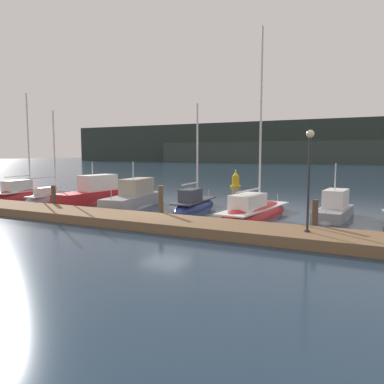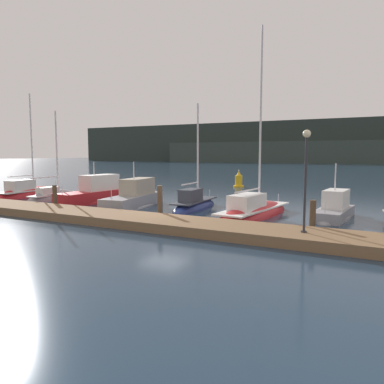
{
  "view_description": "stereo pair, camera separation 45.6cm",
  "coord_description": "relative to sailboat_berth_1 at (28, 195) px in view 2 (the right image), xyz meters",
  "views": [
    {
      "loc": [
        10.66,
        -17.69,
        3.67
      ],
      "look_at": [
        0.0,
        3.32,
        1.2
      ],
      "focal_mm": 35.0,
      "sensor_mm": 36.0,
      "label": 1
    },
    {
      "loc": [
        11.06,
        -17.48,
        3.67
      ],
      "look_at": [
        0.0,
        3.32,
        1.2
      ],
      "focal_mm": 35.0,
      "sensor_mm": 36.0,
      "label": 2
    }
  ],
  "objects": [
    {
      "name": "sailboat_berth_5",
      "position": [
        15.66,
        0.48,
        0.02
      ],
      "size": [
        2.01,
        5.89,
        7.52
      ],
      "color": "navy",
      "rests_on": "ground"
    },
    {
      "name": "sailboat_berth_6",
      "position": [
        20.11,
        -0.64,
        0.0
      ],
      "size": [
        2.93,
        8.27,
        11.66
      ],
      "color": "red",
      "rests_on": "ground"
    },
    {
      "name": "dock",
      "position": [
        15.95,
        -5.83,
        0.1
      ],
      "size": [
        38.4,
        2.8,
        0.45
      ],
      "primitive_type": "cube",
      "color": "brown",
      "rests_on": "ground"
    },
    {
      "name": "mooring_pile_2",
      "position": [
        15.95,
        -4.18,
        0.82
      ],
      "size": [
        0.28,
        0.28,
        1.9
      ],
      "primitive_type": "cylinder",
      "color": "#4C3D2D",
      "rests_on": "ground"
    },
    {
      "name": "ground_plane",
      "position": [
        15.95,
        -3.75,
        -0.13
      ],
      "size": [
        400.0,
        400.0,
        0.0
      ],
      "primitive_type": "plane",
      "color": "#1E3347"
    },
    {
      "name": "sailboat_berth_1",
      "position": [
        0.0,
        0.0,
        0.0
      ],
      "size": [
        2.88,
        7.45,
        9.45
      ],
      "color": "red",
      "rests_on": "ground"
    },
    {
      "name": "sailboat_berth_2",
      "position": [
        3.97,
        -0.79,
        -0.04
      ],
      "size": [
        1.52,
        5.29,
        7.71
      ],
      "color": "gray",
      "rests_on": "ground"
    },
    {
      "name": "motorboat_berth_3",
      "position": [
        7.61,
        -0.24,
        0.25
      ],
      "size": [
        2.54,
        6.69,
        3.55
      ],
      "color": "red",
      "rests_on": "ground"
    },
    {
      "name": "dock_lamppost",
      "position": [
        24.01,
        -5.88,
        3.08
      ],
      "size": [
        0.32,
        0.32,
        4.13
      ],
      "color": "#2D2D33",
      "rests_on": "dock"
    },
    {
      "name": "channel_buoy",
      "position": [
        12.57,
        16.67,
        0.56
      ],
      "size": [
        1.15,
        1.15,
        1.87
      ],
      "color": "gold",
      "rests_on": "ground"
    },
    {
      "name": "motorboat_berth_7",
      "position": [
        24.32,
        0.76,
        0.15
      ],
      "size": [
        2.02,
        4.97,
        3.56
      ],
      "color": "gray",
      "rests_on": "ground"
    },
    {
      "name": "mooring_pile_3",
      "position": [
        24.03,
        -4.18,
        0.66
      ],
      "size": [
        0.28,
        0.28,
        1.58
      ],
      "primitive_type": "cylinder",
      "color": "#4C3D2D",
      "rests_on": "ground"
    },
    {
      "name": "motorboat_berth_4",
      "position": [
        11.64,
        -0.75,
        0.25
      ],
      "size": [
        2.92,
        6.86,
        3.53
      ],
      "color": "gray",
      "rests_on": "ground"
    },
    {
      "name": "mooring_pile_1",
      "position": [
        7.87,
        -4.18,
        0.67
      ],
      "size": [
        0.28,
        0.28,
        1.59
      ],
      "primitive_type": "cylinder",
      "color": "#4C3D2D",
      "rests_on": "ground"
    },
    {
      "name": "hillside_backdrop",
      "position": [
        16.39,
        123.61,
        7.05
      ],
      "size": [
        240.0,
        23.0,
        15.58
      ],
      "color": "#28332D",
      "rests_on": "ground"
    }
  ]
}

